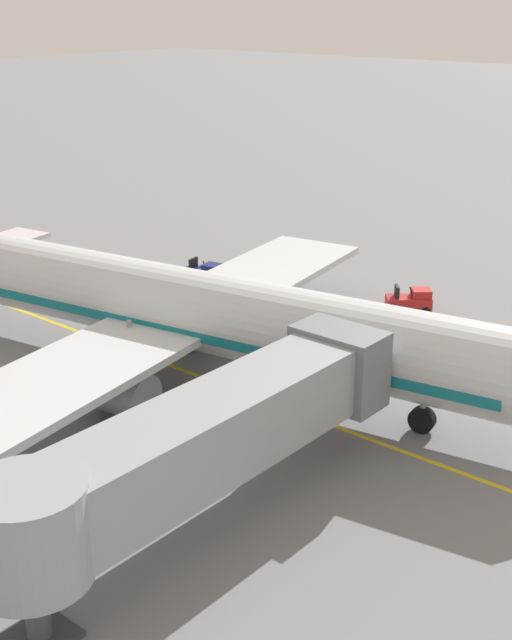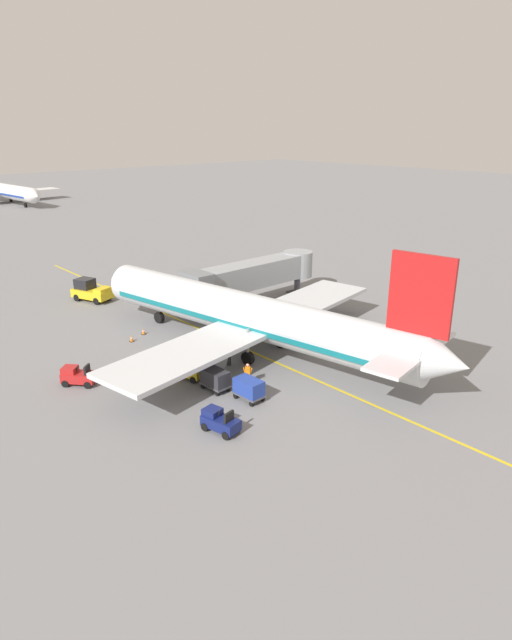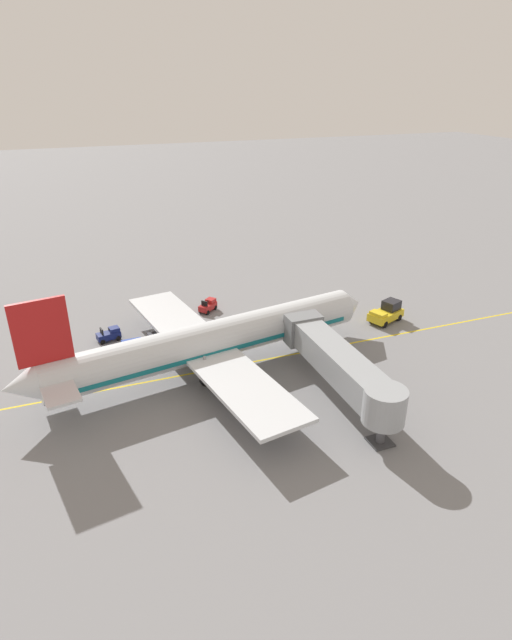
{
  "view_description": "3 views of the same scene",
  "coord_description": "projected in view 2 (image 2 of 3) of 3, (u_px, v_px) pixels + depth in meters",
  "views": [
    {
      "loc": [
        26.38,
        24.99,
        16.74
      ],
      "look_at": [
        -0.35,
        2.54,
        3.52
      ],
      "focal_mm": 47.92,
      "sensor_mm": 36.0,
      "label": 1
    },
    {
      "loc": [
        -28.82,
        -34.08,
        18.48
      ],
      "look_at": [
        1.03,
        -0.95,
        2.51
      ],
      "focal_mm": 30.58,
      "sensor_mm": 36.0,
      "label": 2
    },
    {
      "loc": [
        42.68,
        -12.77,
        26.08
      ],
      "look_at": [
        -1.97,
        4.28,
        3.68
      ],
      "focal_mm": 28.81,
      "sensor_mm": 36.0,
      "label": 3
    }
  ],
  "objects": [
    {
      "name": "safety_cone_nose_left",
      "position": [
        132.0,
        339.0,
        49.27
      ],
      "size": [
        0.36,
        0.36,
        0.59
      ],
      "color": "black",
      "rests_on": "ground"
    },
    {
      "name": "distant_taxiing_airliner",
      "position": [
        4.0,
        191.0,
        135.85
      ],
      "size": [
        28.84,
        35.49,
        10.1
      ],
      "color": "white",
      "rests_on": "ground"
    },
    {
      "name": "baggage_tug_trailing",
      "position": [
        188.0,
        369.0,
        42.05
      ],
      "size": [
        1.86,
        2.73,
        1.62
      ],
      "color": "gold",
      "rests_on": "ground"
    },
    {
      "name": "baggage_tug_lead",
      "position": [
        220.0,
        421.0,
        34.69
      ],
      "size": [
        1.7,
        2.69,
        1.62
      ],
      "color": "navy",
      "rests_on": "ground"
    },
    {
      "name": "ground_plane",
      "position": [
        240.0,
        347.0,
        48.23
      ],
      "size": [
        400.0,
        400.0,
        0.0
      ],
      "primitive_type": "plane",
      "color": "slate"
    },
    {
      "name": "parked_airliner",
      "position": [
        249.0,
        316.0,
        46.31
      ],
      "size": [
        30.45,
        37.25,
        10.63
      ],
      "color": "silver",
      "rests_on": "ground"
    },
    {
      "name": "ground_crew_marshaller",
      "position": [
        153.0,
        364.0,
        42.46
      ],
      "size": [
        0.55,
        0.6,
        1.69
      ],
      "color": "#232328",
      "rests_on": "ground"
    },
    {
      "name": "safety_cone_nose_right",
      "position": [
        143.0,
        331.0,
        50.98
      ],
      "size": [
        0.36,
        0.36,
        0.59
      ],
      "color": "black",
      "rests_on": "ground"
    },
    {
      "name": "baggage_cart_second_in_train",
      "position": [
        249.0,
        388.0,
        38.59
      ],
      "size": [
        1.39,
        2.93,
        1.58
      ],
      "color": "#4C4C51",
      "rests_on": "ground"
    },
    {
      "name": "gate_lead_in_line",
      "position": [
        240.0,
        347.0,
        48.23
      ],
      "size": [
        0.24,
        80.0,
        0.01
      ],
      "primitive_type": "cube",
      "color": "gold",
      "rests_on": "ground"
    },
    {
      "name": "ground_crew_loader",
      "position": [
        229.0,
        355.0,
        44.16
      ],
      "size": [
        0.51,
        0.63,
        1.69
      ],
      "color": "#232328",
      "rests_on": "ground"
    },
    {
      "name": "ground_crew_wing_walker",
      "position": [
        248.0,
        373.0,
        40.93
      ],
      "size": [
        0.54,
        0.61,
        1.69
      ],
      "color": "#232328",
      "rests_on": "ground"
    },
    {
      "name": "jet_bridge",
      "position": [
        253.0,
        274.0,
        58.24
      ],
      "size": [
        17.0,
        3.5,
        4.98
      ],
      "color": "#93999E",
      "rests_on": "ground"
    },
    {
      "name": "baggage_tug_spare",
      "position": [
        78.0,
        376.0,
        40.95
      ],
      "size": [
        2.54,
        2.68,
        1.62
      ],
      "color": "#B21E1E",
      "rests_on": "ground"
    },
    {
      "name": "baggage_cart_front",
      "position": [
        215.0,
        378.0,
        40.06
      ],
      "size": [
        1.39,
        2.93,
        1.58
      ],
      "color": "#4C4C51",
      "rests_on": "ground"
    },
    {
      "name": "pushback_tractor",
      "position": [
        91.0,
        291.0,
        60.64
      ],
      "size": [
        3.63,
        4.9,
        2.4
      ],
      "color": "gold",
      "rests_on": "ground"
    }
  ]
}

